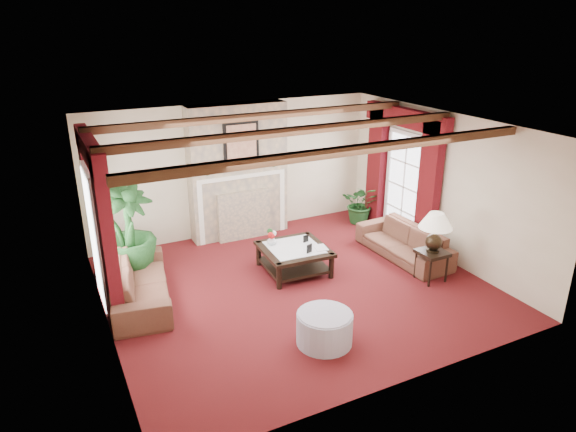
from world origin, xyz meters
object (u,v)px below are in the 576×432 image
sofa_left (139,276)px  sofa_right (404,237)px  potted_palm (130,251)px  ottoman (324,328)px  coffee_table (294,259)px  side_table (431,265)px

sofa_left → sofa_right: sofa_left is taller
potted_palm → sofa_right: bearing=-17.4°
ottoman → potted_palm: bearing=121.7°
sofa_left → coffee_table: 2.66m
sofa_left → potted_palm: size_ratio=1.14×
potted_palm → side_table: (4.57, -2.45, -0.21)m
potted_palm → ottoman: (2.00, -3.24, -0.25)m
potted_palm → coffee_table: potted_palm is taller
coffee_table → ottoman: 2.21m
sofa_left → ottoman: (2.03, -2.32, -0.19)m
coffee_table → ottoman: size_ratio=1.44×
sofa_left → ottoman: bearing=-129.4°
coffee_table → side_table: 2.36m
side_table → ottoman: side_table is taller
coffee_table → side_table: size_ratio=2.08×
potted_palm → ottoman: 3.82m
sofa_left → side_table: size_ratio=4.14×
sofa_right → potted_palm: size_ratio=1.04×
sofa_left → ottoman: size_ratio=2.86×
sofa_left → coffee_table: bearing=-84.8°
side_table → sofa_left: bearing=161.6°
sofa_left → side_table: bearing=-99.0°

